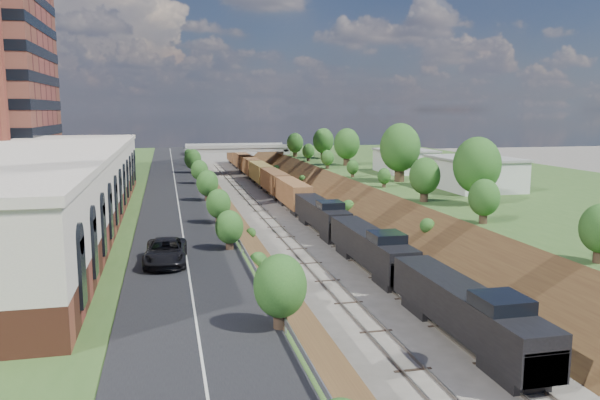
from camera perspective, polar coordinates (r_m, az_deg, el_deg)
The scene contains 16 objects.
platform_left at distance 81.34m, azimuth -24.35°, elevation -1.22°, with size 44.00×180.00×5.00m, color #3C6027.
platform_right at distance 93.92m, azimuth 19.13°, elevation 0.32°, with size 44.00×180.00×5.00m, color #3C6027.
embankment_left at distance 80.34m, azimuth -8.67°, elevation -2.46°, with size 7.07×180.00×7.07m, color brown.
embankment_right at distance 84.79m, azimuth 6.33°, elevation -1.82°, with size 7.07×180.00×7.07m, color brown.
rail_left_track at distance 81.35m, azimuth -2.76°, elevation -2.17°, with size 1.58×180.00×0.18m, color gray.
rail_right_track at distance 82.41m, azimuth 0.81°, elevation -2.01°, with size 1.58×180.00×0.18m, color gray.
road at distance 79.33m, azimuth -11.99°, elevation 1.00°, with size 8.00×180.00×0.10m, color black.
guardrail at distance 79.23m, azimuth -9.04°, elevation 1.44°, with size 0.10×171.00×0.70m.
commercial_building at distance 58.16m, azimuth -24.08°, elevation 1.08°, with size 14.30×62.30×7.00m.
overpass at distance 142.01m, azimuth -6.20°, elevation 4.45°, with size 24.50×8.30×7.40m.
white_building_near at distance 81.71m, azimuth 16.60°, elevation 2.43°, with size 9.00×12.00×4.00m, color silver.
white_building_far at distance 101.15m, azimuth 10.21°, elevation 3.69°, with size 8.00×10.00×3.60m, color silver.
tree_right_large at distance 67.89m, azimuth 16.88°, elevation 3.21°, with size 5.25×5.25×7.61m.
tree_left_crest at distance 39.85m, azimuth -5.62°, elevation -3.56°, with size 2.45×2.45×3.55m.
freight_train at distance 106.18m, azimuth -2.40°, elevation 1.75°, with size 2.95×150.47×4.55m.
suv at distance 41.12m, azimuth -12.97°, elevation -4.93°, with size 2.78×6.02×1.67m, color black.
Camera 1 is at (-16.70, -18.62, 15.53)m, focal length 35.00 mm.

